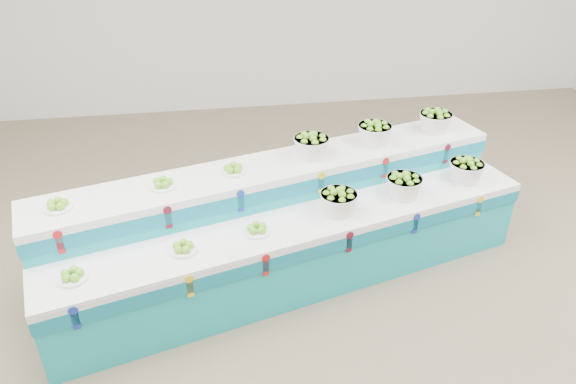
{
  "coord_description": "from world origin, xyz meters",
  "views": [
    {
      "loc": [
        -1.41,
        -3.4,
        3.38
      ],
      "look_at": [
        -0.75,
        0.76,
        0.87
      ],
      "focal_mm": 34.24,
      "sensor_mm": 36.0,
      "label": 1
    }
  ],
  "objects_px": {
    "plate_upper_mid": "(163,183)",
    "basket_upper_right": "(435,121)",
    "display_stand": "(288,225)",
    "basket_lower_left": "(339,201)"
  },
  "relations": [
    {
      "from": "plate_upper_mid",
      "to": "basket_upper_right",
      "type": "distance_m",
      "value": 2.82
    },
    {
      "from": "basket_lower_left",
      "to": "basket_upper_right",
      "type": "bearing_deg",
      "value": 36.7
    },
    {
      "from": "display_stand",
      "to": "plate_upper_mid",
      "type": "xyz_separation_m",
      "value": [
        -1.08,
        -0.01,
        0.56
      ]
    },
    {
      "from": "display_stand",
      "to": "plate_upper_mid",
      "type": "bearing_deg",
      "value": 165.12
    },
    {
      "from": "display_stand",
      "to": "basket_lower_left",
      "type": "xyz_separation_m",
      "value": [
        0.42,
        -0.17,
        0.33
      ]
    },
    {
      "from": "basket_lower_left",
      "to": "plate_upper_mid",
      "type": "xyz_separation_m",
      "value": [
        -1.5,
        0.16,
        0.23
      ]
    },
    {
      "from": "display_stand",
      "to": "basket_upper_right",
      "type": "bearing_deg",
      "value": 8.86
    },
    {
      "from": "basket_lower_left",
      "to": "basket_upper_right",
      "type": "xyz_separation_m",
      "value": [
        1.22,
        0.91,
        0.3
      ]
    },
    {
      "from": "basket_lower_left",
      "to": "display_stand",
      "type": "bearing_deg",
      "value": 158.0
    },
    {
      "from": "basket_lower_left",
      "to": "basket_upper_right",
      "type": "distance_m",
      "value": 1.55
    }
  ]
}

